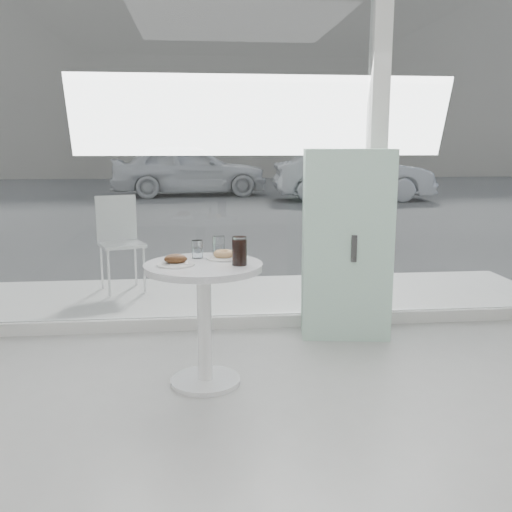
{
  "coord_description": "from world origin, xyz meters",
  "views": [
    {
      "loc": [
        -0.53,
        -1.49,
        1.48
      ],
      "look_at": [
        -0.2,
        1.7,
        0.85
      ],
      "focal_mm": 40.0,
      "sensor_mm": 36.0,
      "label": 1
    }
  ],
  "objects": [
    {
      "name": "storefront",
      "position": [
        0.07,
        3.0,
        1.71
      ],
      "size": [
        5.0,
        0.14,
        3.0
      ],
      "color": "silver",
      "rests_on": "ground"
    },
    {
      "name": "main_table",
      "position": [
        -0.5,
        1.9,
        0.55
      ],
      "size": [
        0.72,
        0.72,
        0.77
      ],
      "color": "white",
      "rests_on": "ground"
    },
    {
      "name": "patio_deck",
      "position": [
        0.0,
        3.8,
        0.03
      ],
      "size": [
        5.6,
        1.6,
        0.05
      ],
      "primitive_type": "cube",
      "color": "silver",
      "rests_on": "ground"
    },
    {
      "name": "street",
      "position": [
        0.0,
        16.0,
        -0.0
      ],
      "size": [
        40.0,
        24.0,
        0.0
      ],
      "primitive_type": "cube",
      "color": "#393939",
      "rests_on": "ground"
    },
    {
      "name": "far_building",
      "position": [
        0.0,
        25.0,
        4.0
      ],
      "size": [
        40.0,
        2.0,
        8.0
      ],
      "primitive_type": "cube",
      "color": "gray",
      "rests_on": "ground"
    },
    {
      "name": "mint_cabinet",
      "position": [
        0.62,
        2.78,
        0.72
      ],
      "size": [
        0.73,
        0.54,
        1.45
      ],
      "rotation": [
        0.0,
        0.0,
        -0.15
      ],
      "color": "#A3D0B7",
      "rests_on": "ground"
    },
    {
      "name": "patio_chair",
      "position": [
        -1.3,
        4.19,
        0.58
      ],
      "size": [
        0.52,
        0.52,
        0.93
      ],
      "rotation": [
        0.0,
        0.0,
        0.35
      ],
      "color": "white",
      "rests_on": "patio_deck"
    },
    {
      "name": "car_white",
      "position": [
        -0.74,
        15.38,
        0.76
      ],
      "size": [
        4.63,
        2.2,
        1.53
      ],
      "primitive_type": "imported",
      "rotation": [
        0.0,
        0.0,
        1.66
      ],
      "color": "silver",
      "rests_on": "street"
    },
    {
      "name": "car_silver",
      "position": [
        3.61,
        13.47,
        0.69
      ],
      "size": [
        4.23,
        1.67,
        1.37
      ],
      "primitive_type": "imported",
      "rotation": [
        0.0,
        0.0,
        1.52
      ],
      "color": "#A2A4A9",
      "rests_on": "street"
    },
    {
      "name": "plate_fritter",
      "position": [
        -0.66,
        1.87,
        0.8
      ],
      "size": [
        0.23,
        0.23,
        0.07
      ],
      "color": "silver",
      "rests_on": "main_table"
    },
    {
      "name": "plate_donut",
      "position": [
        -0.37,
        2.03,
        0.79
      ],
      "size": [
        0.22,
        0.22,
        0.05
      ],
      "color": "silver",
      "rests_on": "main_table"
    },
    {
      "name": "water_tumbler_a",
      "position": [
        -0.53,
        2.08,
        0.82
      ],
      "size": [
        0.07,
        0.07,
        0.11
      ],
      "color": "white",
      "rests_on": "main_table"
    },
    {
      "name": "water_tumbler_b",
      "position": [
        -0.4,
        2.15,
        0.83
      ],
      "size": [
        0.08,
        0.08,
        0.13
      ],
      "color": "white",
      "rests_on": "main_table"
    },
    {
      "name": "cola_glass",
      "position": [
        -0.28,
        1.84,
        0.85
      ],
      "size": [
        0.09,
        0.09,
        0.17
      ],
      "color": "white",
      "rests_on": "main_table"
    }
  ]
}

